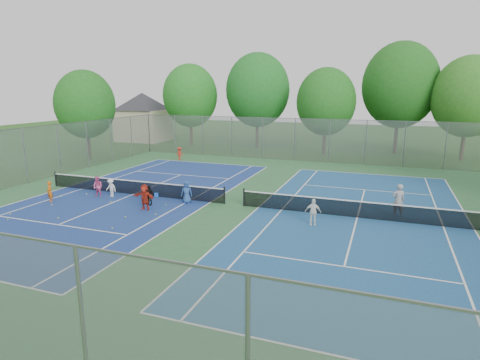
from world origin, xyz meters
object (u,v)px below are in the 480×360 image
(net_right, at_px, (358,210))
(ball_crate, at_px, (157,194))
(ball_hopper, at_px, (146,196))
(instructor, at_px, (398,200))
(net_left, at_px, (133,188))

(net_right, distance_m, ball_crate, 12.28)
(ball_hopper, relative_size, instructor, 0.32)
(net_right, relative_size, ball_crate, 41.42)
(ball_hopper, distance_m, instructor, 14.49)
(net_left, relative_size, ball_crate, 41.42)
(net_right, bearing_deg, ball_hopper, -175.35)
(ball_crate, distance_m, ball_hopper, 1.13)
(ball_crate, distance_m, instructor, 14.30)
(net_left, relative_size, instructor, 7.14)
(ball_hopper, xyz_separation_m, instructor, (14.34, 1.98, 0.61))
(net_left, distance_m, instructor, 16.02)
(net_left, xyz_separation_m, ball_hopper, (1.65, -1.00, -0.17))
(net_right, distance_m, instructor, 2.26)
(net_right, relative_size, ball_hopper, 22.36)
(net_left, height_order, net_right, same)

